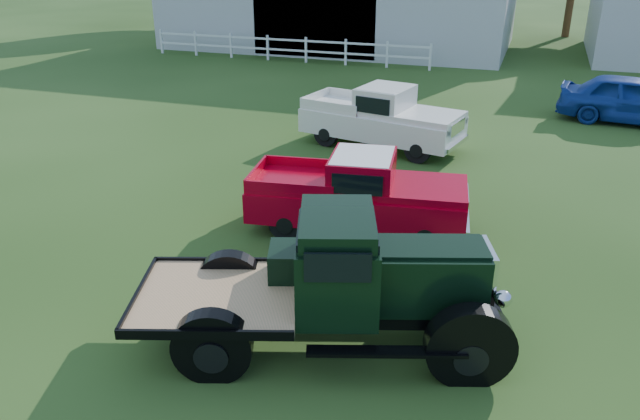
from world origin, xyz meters
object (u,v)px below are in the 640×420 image
(red_pickup, at_px, (357,192))
(white_pickup, at_px, (381,117))
(vintage_flatbed, at_px, (329,282))
(misc_car_blue, at_px, (634,99))

(red_pickup, bearing_deg, white_pickup, 90.96)
(vintage_flatbed, relative_size, red_pickup, 1.17)
(white_pickup, xyz_separation_m, misc_car_blue, (7.13, 5.11, -0.09))
(misc_car_blue, bearing_deg, red_pickup, 156.93)
(white_pickup, relative_size, misc_car_blue, 1.03)
(vintage_flatbed, relative_size, white_pickup, 1.13)
(vintage_flatbed, height_order, misc_car_blue, vintage_flatbed)
(red_pickup, height_order, white_pickup, white_pickup)
(vintage_flatbed, relative_size, misc_car_blue, 1.17)
(white_pickup, distance_m, misc_car_blue, 8.78)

